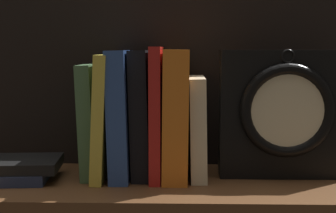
{
  "coord_description": "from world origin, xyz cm",
  "views": [
    {
      "loc": [
        5.49,
        -82.98,
        22.06
      ],
      "look_at": [
        3.18,
        3.43,
        12.17
      ],
      "focal_mm": 53.59,
      "sensor_mm": 36.0,
      "label": 1
    }
  ],
  "objects_px": {
    "book_cream_twain": "(197,127)",
    "book_orange_pandolfini": "(176,113)",
    "book_green_romantic": "(91,120)",
    "book_yellow_seinlanguage": "(105,115)",
    "book_black_skeptic": "(141,113)",
    "book_red_requiem": "(157,112)",
    "book_blue_modern": "(122,113)",
    "framed_clock": "(284,113)",
    "book_stack_side": "(8,169)"
  },
  "relations": [
    {
      "from": "book_cream_twain",
      "to": "book_orange_pandolfini",
      "type": "bearing_deg",
      "value": 180.0
    },
    {
      "from": "book_cream_twain",
      "to": "book_green_romantic",
      "type": "bearing_deg",
      "value": 180.0
    },
    {
      "from": "book_black_skeptic",
      "to": "book_orange_pandolfini",
      "type": "relative_size",
      "value": 0.99
    },
    {
      "from": "book_yellow_seinlanguage",
      "to": "book_cream_twain",
      "type": "bearing_deg",
      "value": 0.0
    },
    {
      "from": "framed_clock",
      "to": "book_black_skeptic",
      "type": "bearing_deg",
      "value": 177.84
    },
    {
      "from": "book_blue_modern",
      "to": "framed_clock",
      "type": "xyz_separation_m",
      "value": [
        0.28,
        -0.01,
        0.0
      ]
    },
    {
      "from": "book_cream_twain",
      "to": "book_stack_side",
      "type": "relative_size",
      "value": 0.98
    },
    {
      "from": "book_green_romantic",
      "to": "book_stack_side",
      "type": "bearing_deg",
      "value": -163.46
    },
    {
      "from": "book_red_requiem",
      "to": "framed_clock",
      "type": "height_order",
      "value": "book_red_requiem"
    },
    {
      "from": "book_red_requiem",
      "to": "book_green_romantic",
      "type": "bearing_deg",
      "value": 180.0
    },
    {
      "from": "book_red_requiem",
      "to": "book_orange_pandolfini",
      "type": "xyz_separation_m",
      "value": [
        0.03,
        0.0,
        -0.0
      ]
    },
    {
      "from": "book_red_requiem",
      "to": "book_stack_side",
      "type": "distance_m",
      "value": 0.27
    },
    {
      "from": "book_green_romantic",
      "to": "book_black_skeptic",
      "type": "height_order",
      "value": "book_black_skeptic"
    },
    {
      "from": "book_red_requiem",
      "to": "framed_clock",
      "type": "bearing_deg",
      "value": -2.43
    },
    {
      "from": "book_stack_side",
      "to": "book_cream_twain",
      "type": "bearing_deg",
      "value": 7.11
    },
    {
      "from": "book_yellow_seinlanguage",
      "to": "book_cream_twain",
      "type": "relative_size",
      "value": 1.22
    },
    {
      "from": "book_orange_pandolfini",
      "to": "framed_clock",
      "type": "height_order",
      "value": "same"
    },
    {
      "from": "book_green_romantic",
      "to": "book_yellow_seinlanguage",
      "type": "xyz_separation_m",
      "value": [
        0.03,
        0.0,
        0.01
      ]
    },
    {
      "from": "book_red_requiem",
      "to": "book_cream_twain",
      "type": "relative_size",
      "value": 1.3
    },
    {
      "from": "book_black_skeptic",
      "to": "book_cream_twain",
      "type": "height_order",
      "value": "book_black_skeptic"
    },
    {
      "from": "book_black_skeptic",
      "to": "framed_clock",
      "type": "height_order",
      "value": "framed_clock"
    },
    {
      "from": "book_yellow_seinlanguage",
      "to": "book_orange_pandolfini",
      "type": "height_order",
      "value": "book_orange_pandolfini"
    },
    {
      "from": "book_cream_twain",
      "to": "book_yellow_seinlanguage",
      "type": "bearing_deg",
      "value": 180.0
    },
    {
      "from": "framed_clock",
      "to": "book_red_requiem",
      "type": "bearing_deg",
      "value": 177.57
    },
    {
      "from": "book_black_skeptic",
      "to": "book_stack_side",
      "type": "bearing_deg",
      "value": -169.83
    },
    {
      "from": "framed_clock",
      "to": "book_green_romantic",
      "type": "bearing_deg",
      "value": 178.41
    },
    {
      "from": "book_green_romantic",
      "to": "book_red_requiem",
      "type": "distance_m",
      "value": 0.12
    },
    {
      "from": "book_black_skeptic",
      "to": "book_red_requiem",
      "type": "height_order",
      "value": "book_red_requiem"
    },
    {
      "from": "book_red_requiem",
      "to": "framed_clock",
      "type": "relative_size",
      "value": 1.02
    },
    {
      "from": "book_yellow_seinlanguage",
      "to": "book_cream_twain",
      "type": "distance_m",
      "value": 0.16
    },
    {
      "from": "book_stack_side",
      "to": "book_orange_pandolfini",
      "type": "bearing_deg",
      "value": 8.03
    },
    {
      "from": "book_red_requiem",
      "to": "book_orange_pandolfini",
      "type": "height_order",
      "value": "book_red_requiem"
    },
    {
      "from": "book_blue_modern",
      "to": "book_black_skeptic",
      "type": "relative_size",
      "value": 1.0
    },
    {
      "from": "book_blue_modern",
      "to": "book_orange_pandolfini",
      "type": "xyz_separation_m",
      "value": [
        0.09,
        0.0,
        0.0
      ]
    },
    {
      "from": "book_blue_modern",
      "to": "book_black_skeptic",
      "type": "bearing_deg",
      "value": 0.0
    },
    {
      "from": "book_yellow_seinlanguage",
      "to": "framed_clock",
      "type": "xyz_separation_m",
      "value": [
        0.31,
        -0.01,
        0.01
      ]
    },
    {
      "from": "book_cream_twain",
      "to": "book_stack_side",
      "type": "height_order",
      "value": "book_cream_twain"
    },
    {
      "from": "book_blue_modern",
      "to": "book_black_skeptic",
      "type": "height_order",
      "value": "same"
    },
    {
      "from": "book_yellow_seinlanguage",
      "to": "book_stack_side",
      "type": "height_order",
      "value": "book_yellow_seinlanguage"
    },
    {
      "from": "book_black_skeptic",
      "to": "book_red_requiem",
      "type": "xyz_separation_m",
      "value": [
        0.03,
        0.0,
        0.0
      ]
    },
    {
      "from": "book_cream_twain",
      "to": "book_stack_side",
      "type": "bearing_deg",
      "value": -172.89
    },
    {
      "from": "book_black_skeptic",
      "to": "book_cream_twain",
      "type": "distance_m",
      "value": 0.1
    },
    {
      "from": "book_blue_modern",
      "to": "book_orange_pandolfini",
      "type": "relative_size",
      "value": 0.99
    },
    {
      "from": "framed_clock",
      "to": "book_stack_side",
      "type": "height_order",
      "value": "framed_clock"
    },
    {
      "from": "book_blue_modern",
      "to": "book_stack_side",
      "type": "bearing_deg",
      "value": -168.04
    },
    {
      "from": "book_green_romantic",
      "to": "book_red_requiem",
      "type": "xyz_separation_m",
      "value": [
        0.12,
        0.0,
        0.02
      ]
    },
    {
      "from": "book_cream_twain",
      "to": "book_red_requiem",
      "type": "bearing_deg",
      "value": 180.0
    },
    {
      "from": "framed_clock",
      "to": "book_blue_modern",
      "type": "bearing_deg",
      "value": 178.11
    },
    {
      "from": "book_green_romantic",
      "to": "book_yellow_seinlanguage",
      "type": "height_order",
      "value": "book_yellow_seinlanguage"
    },
    {
      "from": "book_green_romantic",
      "to": "book_red_requiem",
      "type": "relative_size",
      "value": 0.87
    }
  ]
}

